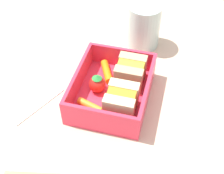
% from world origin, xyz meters
% --- Properties ---
extents(ground_plane, '(1.20, 1.20, 0.02)m').
position_xyz_m(ground_plane, '(0.00, 0.00, -0.01)').
color(ground_plane, '#D3AF93').
extents(bento_tray, '(0.16, 0.13, 0.01)m').
position_xyz_m(bento_tray, '(0.00, 0.00, 0.01)').
color(bento_tray, '#E8314C').
rests_on(bento_tray, ground_plane).
extents(bento_rim, '(0.16, 0.13, 0.04)m').
position_xyz_m(bento_rim, '(0.00, 0.00, 0.03)').
color(bento_rim, '#E8314C').
rests_on(bento_rim, bento_tray).
extents(sandwich_left, '(0.05, 0.05, 0.05)m').
position_xyz_m(sandwich_left, '(-0.03, 0.02, 0.04)').
color(sandwich_left, tan).
rests_on(sandwich_left, bento_tray).
extents(sandwich_center_left, '(0.05, 0.05, 0.05)m').
position_xyz_m(sandwich_center_left, '(0.03, 0.02, 0.04)').
color(sandwich_center_left, beige).
rests_on(sandwich_center_left, bento_tray).
extents(carrot_stick_left, '(0.05, 0.03, 0.01)m').
position_xyz_m(carrot_stick_left, '(-0.04, -0.02, 0.02)').
color(carrot_stick_left, orange).
rests_on(carrot_stick_left, bento_tray).
extents(strawberry_far_left, '(0.03, 0.03, 0.04)m').
position_xyz_m(strawberry_far_left, '(-0.00, -0.03, 0.03)').
color(strawberry_far_left, red).
rests_on(strawberry_far_left, bento_tray).
extents(carrot_stick_far_left, '(0.02, 0.05, 0.01)m').
position_xyz_m(carrot_stick_far_left, '(0.04, -0.03, 0.02)').
color(carrot_stick_far_left, orange).
rests_on(carrot_stick_far_left, bento_tray).
extents(drinking_glass, '(0.07, 0.07, 0.09)m').
position_xyz_m(drinking_glass, '(-0.16, 0.02, 0.05)').
color(drinking_glass, silver).
rests_on(drinking_glass, ground_plane).
extents(folded_napkin, '(0.14, 0.14, 0.00)m').
position_xyz_m(folded_napkin, '(0.03, -0.16, 0.00)').
color(folded_napkin, white).
rests_on(folded_napkin, ground_plane).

